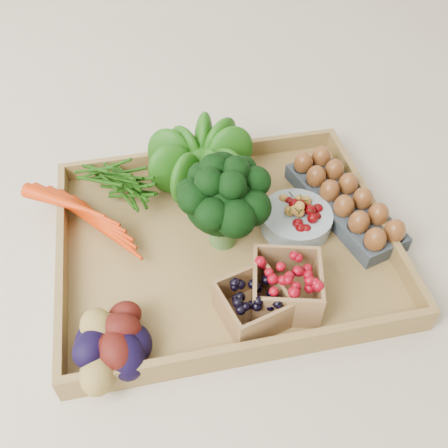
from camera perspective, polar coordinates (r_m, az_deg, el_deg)
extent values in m
plane|color=beige|center=(0.87, 0.00, -2.67)|extent=(4.00, 4.00, 0.00)
cube|color=olive|center=(0.86, 0.00, -2.36)|extent=(0.55, 0.45, 0.01)
sphere|color=#1D460B|center=(0.92, -2.62, 7.76)|extent=(0.13, 0.13, 0.13)
cylinder|color=#8C9EA5|center=(0.88, 8.24, 0.49)|extent=(0.12, 0.12, 0.03)
cube|color=#343C42|center=(0.92, 13.47, 2.07)|extent=(0.15, 0.27, 0.03)
cube|color=black|center=(0.75, 3.29, -9.16)|extent=(0.11, 0.11, 0.06)
cube|color=maroon|center=(0.76, 7.10, -6.99)|extent=(0.13, 0.13, 0.07)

